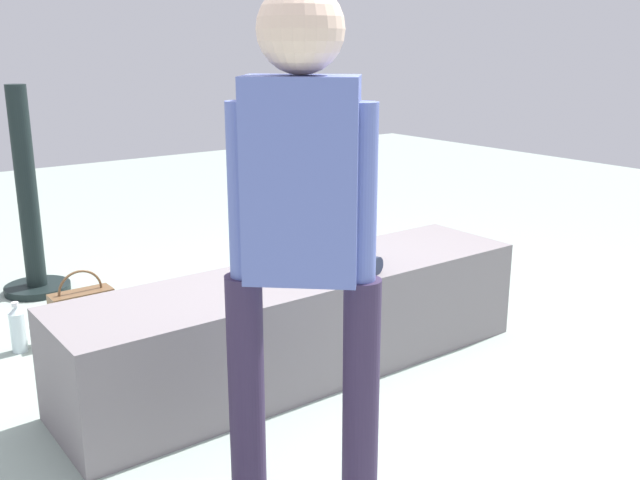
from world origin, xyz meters
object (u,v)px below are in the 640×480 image
cake_box_white (175,309)px  handbag_brown_canvas (83,313)px  child_seated (333,217)px  party_cup_red (135,342)px  water_bottle_near_gift (18,329)px  cake_plate (277,271)px  adult_standing (302,214)px  gift_bag (341,287)px  handbag_black_leather (334,267)px

cake_box_white → handbag_brown_canvas: size_ratio=0.96×
child_seated → party_cup_red: (-0.68, 0.59, -0.60)m
water_bottle_near_gift → cake_box_white: size_ratio=0.75×
cake_plate → handbag_brown_canvas: (-0.52, 0.91, -0.34)m
handbag_brown_canvas → adult_standing: bearing=-86.6°
cake_plate → cake_box_white: cake_plate is taller
child_seated → water_bottle_near_gift: bearing=139.7°
gift_bag → handbag_black_leather: (0.19, 0.30, -0.00)m
gift_bag → water_bottle_near_gift: 1.58m
adult_standing → handbag_brown_canvas: size_ratio=4.53×
child_seated → handbag_brown_canvas: size_ratio=1.44×
party_cup_red → handbag_black_leather: handbag_black_leather is taller
adult_standing → cake_plate: bearing=61.5°
party_cup_red → adult_standing: bearing=-90.8°
child_seated → handbag_black_leather: bearing=51.8°
party_cup_red → handbag_black_leather: 1.30m
child_seated → adult_standing: (-0.70, -0.76, 0.26)m
child_seated → adult_standing: adult_standing is taller
child_seated → cake_box_white: 1.10m
adult_standing → cake_box_white: 1.85m
child_seated → handbag_brown_canvas: child_seated is taller
adult_standing → party_cup_red: (0.02, 1.35, -0.86)m
party_cup_red → cake_box_white: (0.33, 0.26, 0.01)m
party_cup_red → cake_box_white: bearing=38.3°
water_bottle_near_gift → handbag_brown_canvas: (0.30, -0.00, 0.01)m
water_bottle_near_gift → cake_box_white: water_bottle_near_gift is taller
adult_standing → child_seated: bearing=47.3°
child_seated → cake_box_white: size_ratio=1.51×
handbag_black_leather → handbag_brown_canvas: 1.41m
party_cup_red → gift_bag: bearing=-6.7°
handbag_black_leather → handbag_brown_canvas: (-1.40, 0.16, -0.00)m
child_seated → water_bottle_near_gift: child_seated is taller
water_bottle_near_gift → gift_bag: bearing=-17.2°
child_seated → water_bottle_near_gift: (-1.10, 0.93, -0.55)m
handbag_black_leather → party_cup_red: bearing=-172.3°
party_cup_red → cake_box_white: size_ratio=0.33×
gift_bag → handbag_black_leather: handbag_black_leather is taller
child_seated → water_bottle_near_gift: size_ratio=2.02×
cake_plate → party_cup_red: size_ratio=2.09×
adult_standing → gift_bag: (1.11, 1.22, -0.79)m
handbag_black_leather → child_seated: bearing=-128.2°
adult_standing → cake_plate: (0.42, 0.77, -0.45)m
gift_bag → water_bottle_near_gift: (-1.51, 0.47, -0.02)m
child_seated → handbag_black_leather: (0.60, 0.76, -0.53)m
adult_standing → cake_box_white: (0.34, 1.61, -0.86)m
party_cup_red → handbag_brown_canvas: bearing=109.4°
cake_box_white → child_seated: bearing=-67.2°
adult_standing → handbag_brown_canvas: 1.86m
adult_standing → gift_bag: 1.83m
cake_plate → child_seated: bearing=-3.2°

